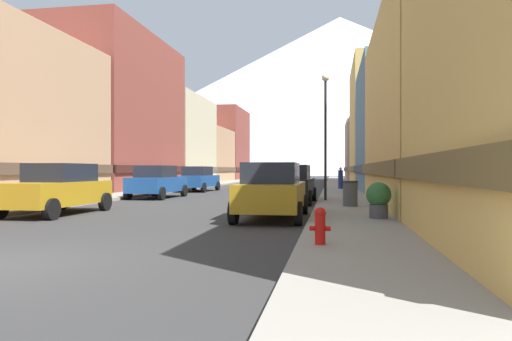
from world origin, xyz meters
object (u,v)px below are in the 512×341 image
at_px(car_left_0, 58,189).
at_px(car_right_1, 292,184).
at_px(car_driving_0, 297,175).
at_px(fire_hydrant_near, 320,225).
at_px(car_right_0, 272,191).
at_px(trash_bin_right, 350,193).
at_px(streetlamp_right, 325,117).
at_px(car_left_2, 198,179).
at_px(car_left_1, 157,182).
at_px(potted_plant_0, 379,198).
at_px(pedestrian_0, 341,179).

distance_m(car_left_0, car_right_1, 10.09).
height_order(car_driving_0, fire_hydrant_near, car_driving_0).
height_order(car_right_0, car_right_1, same).
distance_m(car_right_1, trash_bin_right, 4.13).
bearing_deg(streetlamp_right, fire_hydrant_near, -89.54).
bearing_deg(car_left_2, car_left_1, -89.99).
xyz_separation_m(car_right_1, potted_plant_0, (3.20, -7.53, -0.17)).
distance_m(car_left_1, potted_plant_0, 14.73).
height_order(car_left_0, car_driving_0, same).
bearing_deg(car_right_1, car_driving_0, 94.01).
bearing_deg(potted_plant_0, fire_hydrant_near, -107.48).
bearing_deg(car_left_0, fire_hydrant_near, -32.18).
height_order(car_left_1, car_left_2, same).
xyz_separation_m(car_driving_0, potted_plant_0, (5.40, -38.89, -0.17)).
bearing_deg(streetlamp_right, car_left_0, -143.50).
distance_m(fire_hydrant_near, pedestrian_0, 25.37).
xyz_separation_m(trash_bin_right, potted_plant_0, (0.65, -4.28, 0.08)).
relative_size(trash_bin_right, potted_plant_0, 0.93).
distance_m(car_right_1, fire_hydrant_near, 12.57).
distance_m(trash_bin_right, streetlamp_right, 4.86).
xyz_separation_m(car_right_1, fire_hydrant_near, (1.65, -12.45, -0.37)).
bearing_deg(pedestrian_0, car_right_1, -100.75).
relative_size(car_left_1, trash_bin_right, 4.54).
xyz_separation_m(car_left_1, trash_bin_right, (10.15, -5.72, -0.26)).
height_order(car_left_0, fire_hydrant_near, car_left_0).
distance_m(car_left_0, car_right_0, 7.60).
relative_size(car_driving_0, trash_bin_right, 4.49).
height_order(trash_bin_right, streetlamp_right, streetlamp_right).
bearing_deg(potted_plant_0, streetlamp_right, 102.15).
bearing_deg(pedestrian_0, car_driving_0, 104.14).
xyz_separation_m(car_left_1, potted_plant_0, (10.80, -10.01, -0.17)).
relative_size(car_left_0, car_left_1, 0.99).
relative_size(car_left_0, car_left_2, 0.99).
bearing_deg(trash_bin_right, potted_plant_0, -81.37).
bearing_deg(pedestrian_0, car_left_0, -117.22).
bearing_deg(car_driving_0, streetlamp_right, -83.15).
distance_m(fire_hydrant_near, potted_plant_0, 5.16).
distance_m(car_driving_0, pedestrian_0, 19.03).
bearing_deg(car_right_1, car_left_1, 161.93).
xyz_separation_m(potted_plant_0, pedestrian_0, (-0.75, 20.44, 0.15)).
bearing_deg(trash_bin_right, car_right_0, -125.00).
bearing_deg(trash_bin_right, car_driving_0, 97.81).
xyz_separation_m(car_right_0, car_driving_0, (-2.20, 38.25, 0.00)).
bearing_deg(car_driving_0, pedestrian_0, -75.86).
height_order(car_left_1, car_right_1, same).
bearing_deg(car_left_0, potted_plant_0, -4.75).
xyz_separation_m(car_right_1, trash_bin_right, (2.55, -3.24, -0.26)).
xyz_separation_m(car_driving_0, fire_hydrant_near, (3.85, -43.82, -0.37)).
bearing_deg(car_left_0, car_right_1, 41.11).
xyz_separation_m(car_right_0, pedestrian_0, (2.45, 19.79, -0.02)).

